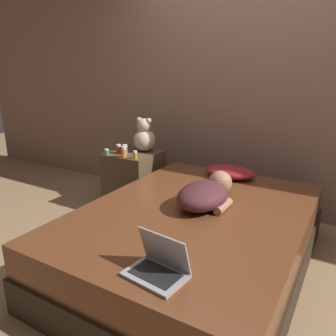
# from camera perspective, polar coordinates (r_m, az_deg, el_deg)

# --- Properties ---
(ground_plane) EXTENTS (12.00, 12.00, 0.00)m
(ground_plane) POSITION_cam_1_polar(r_m,az_deg,el_deg) (2.52, 4.41, -16.70)
(ground_plane) COLOR #937551
(wall_back) EXTENTS (8.00, 0.06, 2.60)m
(wall_back) POSITION_cam_1_polar(r_m,az_deg,el_deg) (3.29, 15.13, 14.78)
(wall_back) COLOR #846656
(wall_back) RESTS_ON ground_plane
(bed) EXTENTS (1.46, 1.99, 0.45)m
(bed) POSITION_cam_1_polar(r_m,az_deg,el_deg) (2.40, 4.53, -12.22)
(bed) COLOR #2D2319
(bed) RESTS_ON ground_plane
(nightstand) EXTENTS (0.48, 0.49, 0.58)m
(nightstand) POSITION_cam_1_polar(r_m,az_deg,el_deg) (3.41, -5.94, -1.99)
(nightstand) COLOR brown
(nightstand) RESTS_ON ground_plane
(pillow) EXTENTS (0.45, 0.29, 0.10)m
(pillow) POSITION_cam_1_polar(r_m,az_deg,el_deg) (2.98, 10.68, -0.66)
(pillow) COLOR maroon
(pillow) RESTS_ON bed
(person_lying) EXTENTS (0.35, 0.64, 0.18)m
(person_lying) POSITION_cam_1_polar(r_m,az_deg,el_deg) (2.35, 6.74, -4.37)
(person_lying) COLOR #4C2328
(person_lying) RESTS_ON bed
(laptop) EXTENTS (0.30, 0.23, 0.20)m
(laptop) POSITION_cam_1_polar(r_m,az_deg,el_deg) (1.61, -1.64, -16.62)
(laptop) COLOR #9E9EA3
(laptop) RESTS_ON bed
(teddy_bear) EXTENTS (0.22, 0.22, 0.34)m
(teddy_bear) POSITION_cam_1_polar(r_m,az_deg,el_deg) (3.34, -4.13, 5.46)
(teddy_bear) COLOR beige
(teddy_bear) RESTS_ON nightstand
(bottle_blue) EXTENTS (0.05, 0.05, 0.10)m
(bottle_blue) POSITION_cam_1_polar(r_m,az_deg,el_deg) (3.26, -7.50, 3.22)
(bottle_blue) COLOR #3866B2
(bottle_blue) RESTS_ON nightstand
(bottle_red) EXTENTS (0.05, 0.05, 0.09)m
(bottle_red) POSITION_cam_1_polar(r_m,az_deg,el_deg) (3.30, -8.58, 3.32)
(bottle_red) COLOR #B72D2D
(bottle_red) RESTS_ON nightstand
(bottle_green) EXTENTS (0.04, 0.04, 0.06)m
(bottle_green) POSITION_cam_1_polar(r_m,az_deg,el_deg) (3.27, -10.64, 2.78)
(bottle_green) COLOR #3D8E4C
(bottle_green) RESTS_ON nightstand
(bottle_amber) EXTENTS (0.04, 0.04, 0.08)m
(bottle_amber) POSITION_cam_1_polar(r_m,az_deg,el_deg) (3.08, -5.74, 2.29)
(bottle_amber) COLOR gold
(bottle_amber) RESTS_ON nightstand
(bottle_orange) EXTENTS (0.05, 0.05, 0.11)m
(bottle_orange) POSITION_cam_1_polar(r_m,az_deg,el_deg) (3.13, -7.71, 2.76)
(bottle_orange) COLOR orange
(bottle_orange) RESTS_ON nightstand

